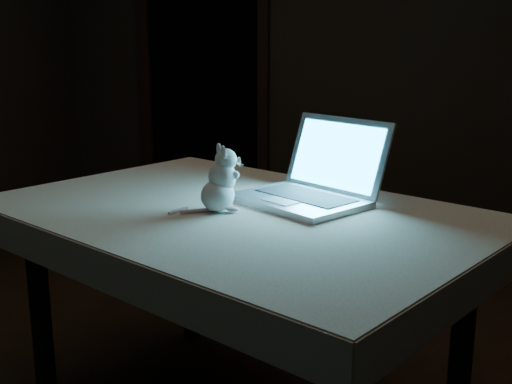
% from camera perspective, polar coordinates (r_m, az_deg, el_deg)
% --- Properties ---
extents(back_wall, '(4.50, 0.04, 2.60)m').
position_cam_1_polar(back_wall, '(4.77, 7.96, 12.13)').
color(back_wall, black).
rests_on(back_wall, ground).
extents(doorway, '(1.06, 0.36, 2.13)m').
position_cam_1_polar(doorway, '(5.08, -4.63, 9.65)').
color(doorway, black).
rests_on(doorway, back_wall).
extents(table, '(1.83, 1.55, 0.83)m').
position_cam_1_polar(table, '(2.34, -1.65, -11.64)').
color(table, black).
rests_on(table, floor).
extents(tablecloth, '(1.96, 1.64, 0.12)m').
position_cam_1_polar(tablecloth, '(2.24, -1.34, -2.74)').
color(tablecloth, beige).
rests_on(tablecloth, table).
extents(laptop, '(0.58, 0.56, 0.30)m').
position_cam_1_polar(laptop, '(2.23, 3.83, 2.68)').
color(laptop, silver).
rests_on(laptop, tablecloth).
extents(plush_mouse, '(0.19, 0.19, 0.22)m').
position_cam_1_polar(plush_mouse, '(2.14, -3.45, 1.20)').
color(plush_mouse, silver).
rests_on(plush_mouse, tablecloth).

